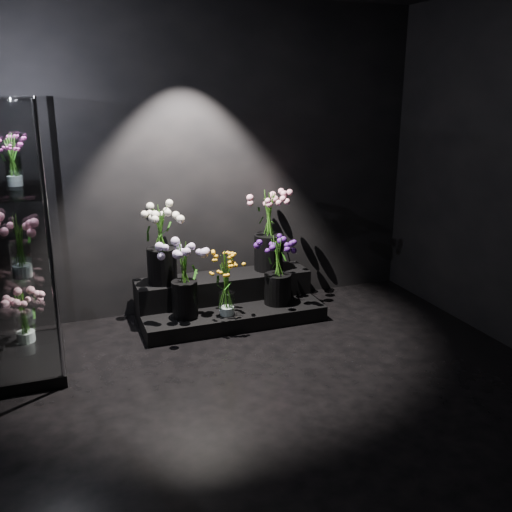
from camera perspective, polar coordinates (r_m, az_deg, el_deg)
floor at (r=3.96m, az=4.26°, el=-14.77°), size 4.00×4.00×0.00m
wall_back at (r=5.30m, az=-4.45°, el=9.48°), size 4.00×0.00×4.00m
display_riser at (r=5.31m, az=-2.92°, el=-4.42°), size 1.63×0.73×0.36m
display_case at (r=4.45m, az=-23.19°, el=1.41°), size 0.54×0.90×1.99m
bouquet_orange_bells at (r=4.92m, az=-2.97°, el=-2.79°), size 0.26×0.26×0.57m
bouquet_lilac at (r=4.87m, az=-7.23°, el=-1.61°), size 0.40×0.40×0.67m
bouquet_purple at (r=5.16m, az=2.20°, el=-1.21°), size 0.36×0.36×0.64m
bouquet_cream_roses at (r=5.08m, az=-9.50°, el=1.71°), size 0.53×0.53×0.70m
bouquet_pink_roses at (r=5.38m, az=1.28°, el=2.89°), size 0.44×0.44×0.76m
bouquet_case_pink at (r=4.26m, az=-22.60°, el=1.02°), size 0.38×0.38×0.44m
bouquet_case_magenta at (r=4.50m, az=-23.19°, el=8.93°), size 0.27×0.27×0.38m
bouquet_case_base_pink at (r=4.90m, az=-22.23°, el=-5.60°), size 0.39×0.39×0.41m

